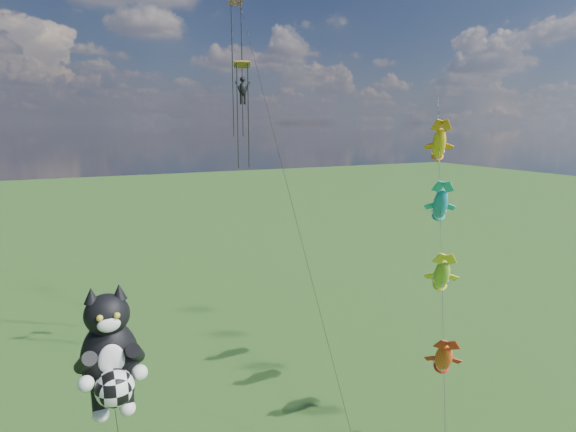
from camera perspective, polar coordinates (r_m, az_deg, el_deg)
name	(u,v)px	position (r m, az deg, el deg)	size (l,w,h in m)	color
cat_kite_rig	(110,355)	(19.05, -20.32, -15.19)	(2.33, 4.06, 11.20)	#503929
fish_windsock_rig	(441,239)	(28.71, 17.69, -2.58)	(9.78, 12.76, 18.47)	#503929
parafoil_rig	(244,87)	(34.07, -5.24, 14.99)	(1.81, 17.56, 26.31)	#503929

